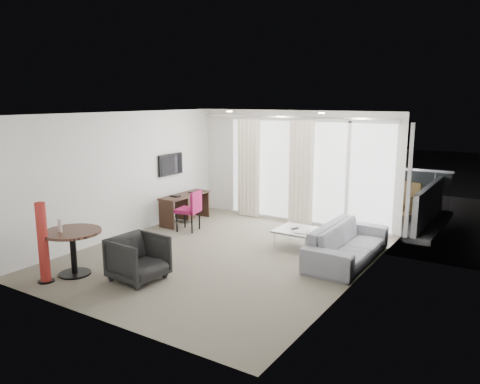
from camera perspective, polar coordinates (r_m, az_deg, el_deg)
The scene contains 28 objects.
floor at distance 8.77m, azimuth -2.11°, elevation -7.72°, with size 5.00×6.00×0.00m, color #686152.
ceiling at distance 8.30m, azimuth -2.25°, elevation 9.51°, with size 5.00×6.00×0.00m, color white.
wall_left at distance 10.05m, azimuth -14.03°, elevation 2.05°, with size 0.00×6.00×2.60m, color silver.
wall_right at distance 7.35m, azimuth 14.13°, elevation -1.30°, with size 0.00×6.00×2.60m, color silver.
wall_front at distance 6.26m, azimuth -17.93°, elevation -3.68°, with size 5.00×0.00×2.60m, color silver.
window_panel at distance 10.88m, azimuth 8.08°, elevation 2.44°, with size 4.00×0.02×2.38m, color white, non-canonical shape.
window_frame at distance 10.87m, azimuth 8.04°, elevation 2.43°, with size 4.10×0.06×2.44m, color white, non-canonical shape.
curtain_left at distance 11.41m, azimuth 1.08°, elevation 2.95°, with size 0.60×0.20×2.38m, color beige, non-canonical shape.
curtain_right at distance 10.76m, azimuth 7.47°, elevation 2.35°, with size 0.60×0.20×2.38m, color beige, non-canonical shape.
curtain_track at distance 10.74m, azimuth 6.42°, elevation 9.07°, with size 4.80×0.04×0.04m, color #B2B2B7, non-canonical shape.
downlight_a at distance 10.12m, azimuth -1.30°, elevation 9.79°, with size 0.12×0.12×0.02m, color #FFE0B2.
downlight_b at distance 9.13m, azimuth 9.90°, elevation 9.46°, with size 0.12×0.12×0.02m, color #FFE0B2.
desk at distance 11.06m, azimuth -6.71°, elevation -1.98°, with size 0.44×1.41×0.66m, color black, non-canonical shape.
tv at distance 11.05m, azimuth -8.45°, elevation 3.34°, with size 0.05×0.80×0.50m, color black, non-canonical shape.
desk_chair at distance 10.31m, azimuth -6.35°, elevation -2.28°, with size 0.49×0.46×0.89m, color maroon, non-canonical shape.
round_table at distance 8.21m, azimuth -19.64°, elevation -6.99°, with size 0.94×0.94×0.75m, color #392016, non-canonical shape.
menu_card at distance 8.11m, azimuth -21.04°, elevation -4.76°, with size 0.11×0.02×0.21m, color white, non-canonical shape.
red_lamp at distance 7.98m, azimuth -22.89°, elevation -5.72°, with size 0.26×0.26×1.29m, color maroon.
tub_armchair at distance 7.70m, azimuth -12.29°, elevation -7.91°, with size 0.77×0.79×0.72m, color black.
coffee_table at distance 9.28m, azimuth 6.97°, elevation -5.57°, with size 0.79×0.79×0.35m, color gray, non-canonical shape.
remote at distance 9.25m, azimuth 6.73°, elevation -4.45°, with size 0.05×0.16×0.02m, color black, non-canonical shape.
magazine at distance 9.06m, azimuth 7.48°, elevation -4.81°, with size 0.23×0.30×0.02m, color gray, non-canonical shape.
sofa at distance 8.62m, azimuth 12.98°, elevation -6.09°, with size 2.22×0.87×0.65m, color gray.
terrace_slab at distance 12.50m, azimuth 10.78°, elevation -2.39°, with size 5.60×3.00×0.12m, color #4D4D50.
rattan_chair_a at distance 11.39m, azimuth 13.76°, elevation -1.50°, with size 0.54×0.54×0.79m, color brown, non-canonical shape.
rattan_chair_b at distance 11.69m, azimuth 19.17°, elevation -1.17°, with size 0.62×0.62×0.92m, color brown, non-canonical shape.
rattan_table at distance 12.02m, azimuth 14.19°, elevation -1.44°, with size 0.55×0.55×0.55m, color brown, non-canonical shape.
balustrade at distance 13.72m, azimuth 13.11°, elevation 1.13°, with size 5.50×0.06×1.05m, color #B2B2B7, non-canonical shape.
Camera 1 is at (4.70, -6.83, 2.86)m, focal length 35.00 mm.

